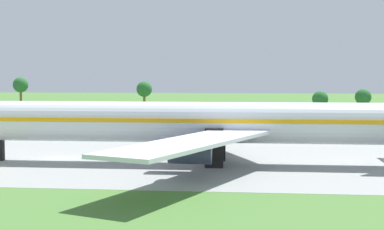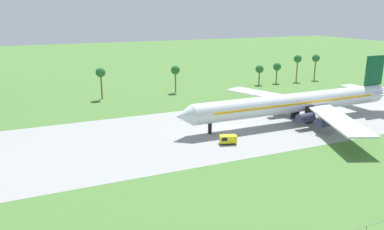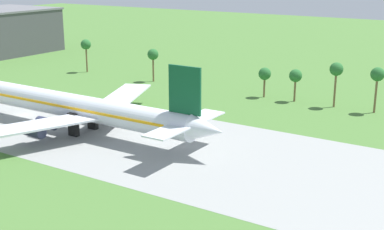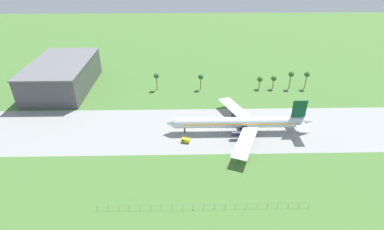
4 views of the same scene
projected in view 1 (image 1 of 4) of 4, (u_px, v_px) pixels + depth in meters
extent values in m
plane|color=#477233|center=(57.00, 159.00, 86.34)|extent=(600.00, 600.00, 0.00)
cube|color=gray|center=(57.00, 159.00, 86.34)|extent=(320.00, 44.00, 0.02)
cylinder|color=silver|center=(192.00, 122.00, 81.09)|extent=(65.60, 5.63, 5.63)
cube|color=#EFA314|center=(192.00, 119.00, 81.06)|extent=(55.76, 5.74, 0.56)
cube|color=silver|center=(193.00, 142.00, 65.91)|extent=(18.15, 30.89, 0.44)
cube|color=silver|center=(212.00, 121.00, 96.03)|extent=(18.15, 30.89, 0.44)
cylinder|color=#2D334C|center=(177.00, 147.00, 74.70)|extent=(5.06, 2.53, 2.53)
cylinder|color=#2D334C|center=(190.00, 153.00, 68.88)|extent=(5.06, 2.53, 2.53)
cylinder|color=#2D334C|center=(189.00, 136.00, 88.09)|extent=(5.06, 2.53, 2.53)
cylinder|color=#2D334C|center=(207.00, 133.00, 93.44)|extent=(5.06, 2.53, 2.53)
cube|color=black|center=(1.00, 143.00, 84.18)|extent=(0.70, 0.90, 5.22)
cube|color=black|center=(214.00, 148.00, 77.90)|extent=(2.40, 1.20, 5.22)
cube|color=black|center=(217.00, 143.00, 84.03)|extent=(2.40, 1.20, 5.22)
cylinder|color=brown|center=(144.00, 110.00, 135.74)|extent=(0.56, 0.56, 8.36)
sphere|color=#28662D|center=(144.00, 89.00, 135.41)|extent=(3.60, 3.60, 3.60)
cylinder|color=brown|center=(320.00, 116.00, 131.65)|extent=(0.56, 0.56, 6.27)
sphere|color=#28662D|center=(320.00, 99.00, 131.39)|extent=(3.60, 3.60, 3.60)
cylinder|color=brown|center=(21.00, 107.00, 138.79)|extent=(0.56, 0.56, 9.30)
sphere|color=#28662D|center=(21.00, 85.00, 138.42)|extent=(3.60, 3.60, 3.60)
cylinder|color=brown|center=(363.00, 115.00, 130.65)|extent=(0.56, 0.56, 6.75)
sphere|color=#28662D|center=(363.00, 97.00, 130.38)|extent=(3.60, 3.60, 3.60)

